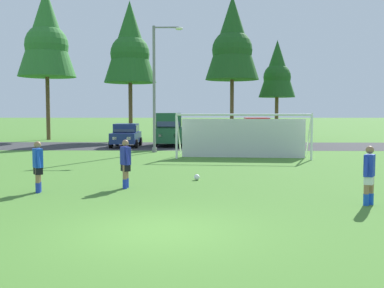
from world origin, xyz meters
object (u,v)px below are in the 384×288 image
Objects in this scene: parked_car_slot_left at (169,128)px; parked_car_slot_center_left at (219,134)px; player_striker_near at (38,167)px; street_lamp at (157,87)px; soccer_ball at (197,177)px; soccer_goal at (243,135)px; parked_car_slot_far_left at (126,135)px; player_defender_far at (369,175)px; parked_car_slot_center at (257,131)px; parked_car_slot_center_right at (286,134)px; player_midfield_center at (126,164)px.

parked_car_slot_left reaches higher than parked_car_slot_center_left.
player_striker_near is 15.24m from street_lamp.
player_striker_near is at bearing -97.69° from parked_car_slot_left.
soccer_ball is 0.03× the size of soccer_goal.
player_striker_near is 19.23m from parked_car_slot_far_left.
soccer_goal reaches higher than parked_car_slot_center_left.
player_defender_far is 22.05m from parked_car_slot_center.
parked_car_slot_center_right reaches higher than soccer_ball.
soccer_ball is 17.85m from parked_car_slot_left.
player_defender_far is at bearing -79.99° from soccer_goal.
soccer_goal is at bearing 55.78° from player_striker_near.
soccer_goal is 10.43m from parked_car_slot_left.
street_lamp is (2.36, 14.68, 3.34)m from player_striker_near.
player_midfield_center is at bearing -109.26° from parked_car_slot_center.
parked_car_slot_center_left is 0.99× the size of parked_car_slot_center_right.
street_lamp is at bearing 145.45° from soccer_goal.
player_defender_far is at bearing -64.04° from parked_car_slot_far_left.
street_lamp reaches higher than parked_car_slot_far_left.
player_midfield_center is 0.39× the size of parked_car_slot_far_left.
player_striker_near is at bearing 169.69° from player_defender_far.
parked_car_slot_center_right is at bearing -0.19° from parked_car_slot_left.
player_striker_near is 0.39× the size of parked_car_slot_center_left.
parked_car_slot_far_left reaches higher than player_midfield_center.
player_striker_near reaches higher than soccer_ball.
street_lamp reaches higher than soccer_ball.
soccer_goal is at bearing -84.08° from parked_car_slot_center_left.
parked_car_slot_left is 0.61× the size of street_lamp.
soccer_goal is 4.60× the size of player_defender_far.
soccer_ball is 18.86m from parked_car_slot_center_right.
street_lamp is at bearing -58.73° from parked_car_slot_far_left.
player_defender_far is at bearing -10.31° from player_striker_near.
street_lamp is (2.76, -4.54, 3.29)m from parked_car_slot_far_left.
parked_car_slot_center_right is (9.04, 19.48, 0.05)m from player_midfield_center.
soccer_ball is 0.05× the size of parked_car_slot_left.
street_lamp reaches higher than player_midfield_center.
player_midfield_center is at bearing -114.89° from parked_car_slot_center_right.
soccer_goal is 1.79× the size of parked_car_slot_far_left.
parked_car_slot_center_right is at bearing 69.33° from soccer_ball.
parked_car_slot_far_left is 0.87× the size of parked_car_slot_left.
player_striker_near is (-7.55, -11.11, -0.47)m from soccer_goal.
soccer_goal is at bearing -62.56° from parked_car_slot_left.
player_midfield_center is 0.34× the size of parked_car_slot_left.
player_midfield_center is at bearing -90.26° from parked_car_slot_left.
parked_car_slot_center_left is 5.15m from parked_car_slot_center_right.
soccer_ball is 0.03× the size of street_lamp.
parked_car_slot_center_left and parked_car_slot_center_right have the same top height.
player_midfield_center is 21.47m from parked_car_slot_center_right.
parked_car_slot_far_left is at bearing -174.05° from parked_car_slot_center.
player_striker_near is 0.34× the size of parked_car_slot_left.
player_defender_far is (7.17, -2.64, 0.00)m from player_midfield_center.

